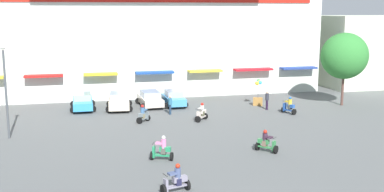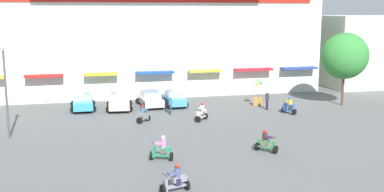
# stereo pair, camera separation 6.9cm
# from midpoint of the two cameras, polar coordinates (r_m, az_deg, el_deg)

# --- Properties ---
(ground_plane) EXTENTS (128.00, 128.00, 0.00)m
(ground_plane) POSITION_cam_midpoint_polar(r_m,az_deg,el_deg) (32.37, 0.08, -5.76)
(ground_plane) COLOR #585B5B
(colonial_building) EXTENTS (37.42, 14.51, 21.20)m
(colonial_building) POSITION_cam_midpoint_polar(r_m,az_deg,el_deg) (53.00, -5.68, 10.84)
(colonial_building) COLOR silver
(colonial_building) RESTS_ON ground
(flank_building_right) EXTENTS (12.85, 9.46, 8.41)m
(flank_building_right) POSITION_cam_midpoint_polar(r_m,az_deg,el_deg) (61.77, 20.86, 5.25)
(flank_building_right) COLOR beige
(flank_building_right) RESTS_ON ground
(plaza_tree_1) EXTENTS (4.59, 3.99, 6.97)m
(plaza_tree_1) POSITION_cam_midpoint_polar(r_m,az_deg,el_deg) (46.71, 18.18, 4.66)
(plaza_tree_1) COLOR brown
(plaza_tree_1) RESTS_ON ground
(parked_car_0) EXTENTS (2.31, 4.47, 1.50)m
(parked_car_0) POSITION_cam_midpoint_polar(r_m,az_deg,el_deg) (44.17, -13.12, -0.65)
(parked_car_0) COLOR #3593D0
(parked_car_0) RESTS_ON ground
(parked_car_1) EXTENTS (2.67, 4.37, 1.56)m
(parked_car_1) POSITION_cam_midpoint_polar(r_m,az_deg,el_deg) (43.60, -8.81, -0.60)
(parked_car_1) COLOR beige
(parked_car_1) RESTS_ON ground
(parked_car_2) EXTENTS (2.54, 4.55, 1.48)m
(parked_car_2) POSITION_cam_midpoint_polar(r_m,az_deg,el_deg) (44.66, -5.08, -0.32)
(parked_car_2) COLOR beige
(parked_car_2) RESTS_ON ground
(parked_car_3) EXTENTS (2.32, 3.90, 1.50)m
(parked_car_3) POSITION_cam_midpoint_polar(r_m,az_deg,el_deg) (44.67, -2.19, -0.28)
(parked_car_3) COLOR #4394CC
(parked_car_3) RESTS_ON ground
(scooter_rider_0) EXTENTS (1.47, 1.00, 1.56)m
(scooter_rider_0) POSITION_cam_midpoint_polar(r_m,az_deg,el_deg) (28.66, -3.63, -6.59)
(scooter_rider_0) COLOR black
(scooter_rider_0) RESTS_ON ground
(scooter_rider_1) EXTENTS (1.35, 1.43, 1.51)m
(scooter_rider_1) POSITION_cam_midpoint_polar(r_m,az_deg,el_deg) (38.68, 1.24, -2.11)
(scooter_rider_1) COLOR black
(scooter_rider_1) RESTS_ON ground
(scooter_rider_2) EXTENTS (1.33, 1.42, 1.45)m
(scooter_rider_2) POSITION_cam_midpoint_polar(r_m,az_deg,el_deg) (30.65, 9.09, -5.66)
(scooter_rider_2) COLOR black
(scooter_rider_2) RESTS_ON ground
(scooter_rider_3) EXTENTS (1.03, 1.46, 1.54)m
(scooter_rider_3) POSITION_cam_midpoint_polar(r_m,az_deg,el_deg) (42.17, 11.81, -1.27)
(scooter_rider_3) COLOR black
(scooter_rider_3) RESTS_ON ground
(scooter_rider_5) EXTENTS (1.27, 1.31, 1.49)m
(scooter_rider_5) POSITION_cam_midpoint_polar(r_m,az_deg,el_deg) (38.32, -5.91, -2.32)
(scooter_rider_5) COLOR black
(scooter_rider_5) RESTS_ON ground
(scooter_rider_6) EXTENTS (1.57, 0.89, 1.49)m
(scooter_rider_6) POSITION_cam_midpoint_polar(r_m,az_deg,el_deg) (23.80, -1.94, -10.28)
(scooter_rider_6) COLOR black
(scooter_rider_6) RESTS_ON ground
(pedestrian_0) EXTENTS (0.36, 0.36, 1.69)m
(pedestrian_0) POSITION_cam_midpoint_polar(r_m,az_deg,el_deg) (40.98, -2.62, -0.93)
(pedestrian_0) COLOR #1E324A
(pedestrian_0) RESTS_ON ground
(pedestrian_1) EXTENTS (0.33, 0.33, 1.73)m
(pedestrian_1) POSITION_cam_midpoint_polar(r_m,az_deg,el_deg) (43.47, 9.20, -0.37)
(pedestrian_1) COLOR #24152D
(pedestrian_1) RESTS_ON ground
(streetlamp_near) EXTENTS (0.40, 0.40, 6.63)m
(streetlamp_near) POSITION_cam_midpoint_polar(r_m,az_deg,el_deg) (35.29, -21.74, 1.29)
(streetlamp_near) COLOR #474C51
(streetlamp_near) RESTS_ON ground
(balloon_vendor_cart) EXTENTS (1.06, 0.89, 2.56)m
(balloon_vendor_cart) POSITION_cam_midpoint_polar(r_m,az_deg,el_deg) (45.28, 8.12, 0.19)
(balloon_vendor_cart) COLOR #A57538
(balloon_vendor_cart) RESTS_ON ground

